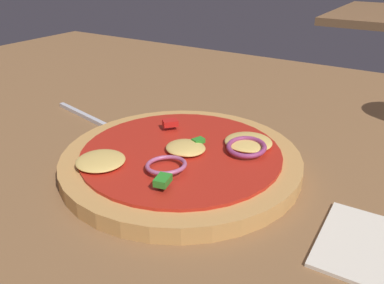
{
  "coord_description": "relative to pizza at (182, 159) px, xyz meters",
  "views": [
    {
      "loc": [
        0.21,
        -0.28,
        0.22
      ],
      "look_at": [
        0.01,
        0.03,
        0.05
      ],
      "focal_mm": 36.92,
      "sensor_mm": 36.0,
      "label": 1
    }
  ],
  "objects": [
    {
      "name": "fork",
      "position": [
        -0.15,
        0.04,
        -0.01
      ],
      "size": [
        0.17,
        0.05,
        0.0
      ],
      "color": "silver",
      "rests_on": "dining_table"
    },
    {
      "name": "dining_table",
      "position": [
        -0.02,
        -0.01,
        -0.02
      ],
      "size": [
        1.32,
        0.98,
        0.03
      ],
      "color": "brown",
      "rests_on": "ground"
    },
    {
      "name": "pizza",
      "position": [
        0.0,
        0.0,
        0.0
      ],
      "size": [
        0.24,
        0.24,
        0.03
      ],
      "color": "tan",
      "rests_on": "dining_table"
    }
  ]
}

